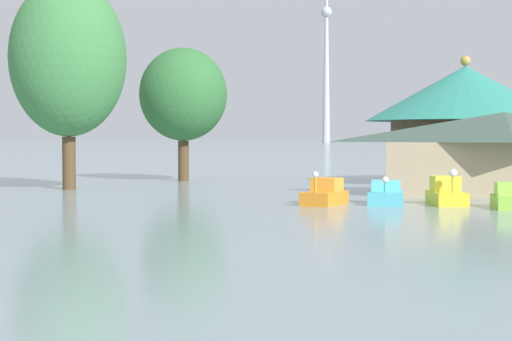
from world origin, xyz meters
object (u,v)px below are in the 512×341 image
Objects in this scene: green_roof_pavilion at (465,116)px; pedal_boat_orange at (325,194)px; pedal_boat_cyan at (386,195)px; shoreline_tree_tall_left at (68,59)px; pedal_boat_lime at (512,198)px; shoreline_tree_mid at (183,95)px; pedal_boat_yellow at (447,193)px; distant_broadcast_tower at (326,26)px; boathouse at (503,151)px.

pedal_boat_orange is at bearing -112.00° from green_roof_pavilion.
pedal_boat_cyan is 21.76m from shoreline_tree_tall_left.
shoreline_tree_mid is at bearing -135.51° from pedal_boat_lime.
pedal_boat_yellow reaches higher than pedal_boat_orange.
green_roof_pavilion reaches higher than pedal_boat_orange.
distant_broadcast_tower is at bearing 173.06° from pedal_boat_yellow.
distant_broadcast_tower is at bearing 93.10° from shoreline_tree_mid.
pedal_boat_lime is at bearing 104.45° from pedal_boat_orange.
distant_broadcast_tower is at bearing -175.14° from pedal_boat_lime.
boathouse is at bearing -28.19° from shoreline_tree_mid.
shoreline_tree_mid is at bearing 67.81° from shoreline_tree_tall_left.
distant_broadcast_tower is (-19.09, 352.85, 50.88)m from shoreline_tree_mid.
green_roof_pavilion is at bearing 1.00° from shoreline_tree_mid.
boathouse is at bearing -83.74° from distant_broadcast_tower.
shoreline_tree_tall_left is (-16.15, 8.55, 7.36)m from pedal_boat_orange.
pedal_boat_orange is at bearing -27.90° from shoreline_tree_tall_left.
shoreline_tree_tall_left is (-21.78, 7.65, 7.32)m from pedal_boat_yellow.
shoreline_tree_tall_left reaches higher than boathouse.
boathouse is 23.98m from shoreline_tree_mid.
distant_broadcast_tower reaches higher than pedal_boat_orange.
pedal_boat_orange is at bearing -138.52° from boathouse.
shoreline_tree_tall_left reaches higher than pedal_boat_yellow.
pedal_boat_orange is at bearing -71.66° from pedal_boat_cyan.
pedal_boat_cyan is (2.82, 0.90, -0.05)m from pedal_boat_orange.
pedal_boat_lime is 0.20× the size of boathouse.
pedal_boat_lime is 0.29× the size of shoreline_tree_mid.
green_roof_pavilion is 19.77m from shoreline_tree_mid.
pedal_boat_yellow is at bearing -96.93° from green_roof_pavilion.
pedal_boat_cyan is 0.02× the size of distant_broadcast_tower.
pedal_boat_orange reaches higher than pedal_boat_lime.
pedal_boat_yellow is 25.89m from shoreline_tree_mid.
pedal_boat_cyan is 9.65m from boathouse.
green_roof_pavilion is (-0.50, 20.10, 4.15)m from pedal_boat_lime.
distant_broadcast_tower reaches higher than pedal_boat_cyan.
green_roof_pavilion is at bearing -179.74° from pedal_boat_lime.
shoreline_tree_tall_left is at bearing -87.68° from distant_broadcast_tower.
pedal_boat_yellow reaches higher than pedal_boat_cyan.
pedal_boat_orange is 2.96m from pedal_boat_cyan.
pedal_boat_lime is (2.76, -1.46, -0.08)m from pedal_boat_yellow.
pedal_boat_orange is 0.23× the size of shoreline_tree_tall_left.
pedal_boat_cyan is 2.81m from pedal_boat_yellow.
green_roof_pavilion is at bearing 176.29° from pedal_boat_orange.
pedal_boat_cyan is at bearing -84.81° from distant_broadcast_tower.
distant_broadcast_tower is (-39.96, 364.03, 54.69)m from boathouse.
green_roof_pavilion is 26.63m from shoreline_tree_tall_left.
boathouse is (3.43, 7.11, 1.85)m from pedal_boat_yellow.
boathouse is (0.66, 8.57, 1.93)m from pedal_boat_lime.
distant_broadcast_tower is (-30.90, 372.03, 56.57)m from pedal_boat_orange.
pedal_boat_yellow is 3.13m from pedal_boat_lime.
pedal_boat_lime is 378.92m from distant_broadcast_tower.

